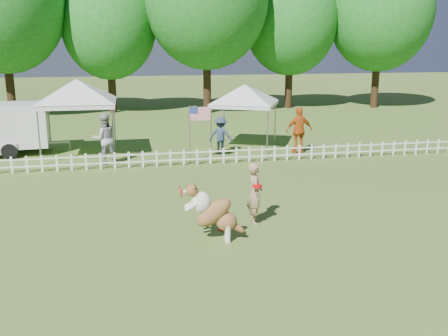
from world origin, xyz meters
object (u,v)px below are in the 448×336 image
spectator_c (299,130)px  handler (255,193)px  canopy_tent_right (244,117)px  canopy_tent_left (79,119)px  flag_pole (190,135)px  frisbee_on_turf (223,229)px  dog (215,213)px  spectator_a (105,139)px  spectator_b (221,135)px

spectator_c → handler: bearing=62.6°
handler → canopy_tent_right: 9.52m
canopy_tent_left → handler: bearing=-60.9°
canopy_tent_right → flag_pole: 3.69m
handler → spectator_c: 8.58m
frisbee_on_turf → canopy_tent_left: (-3.97, 9.18, 1.48)m
dog → flag_pole: bearing=93.2°
handler → dog: handler is taller
canopy_tent_right → spectator_a: (-5.83, -2.00, -0.37)m
dog → frisbee_on_turf: 1.01m
flag_pole → spectator_c: 4.69m
frisbee_on_turf → spectator_b: bearing=79.2°
canopy_tent_left → flag_pole: size_ratio=1.38×
frisbee_on_turf → canopy_tent_left: bearing=113.4°
handler → spectator_b: (0.73, 8.12, -0.02)m
canopy_tent_right → spectator_b: size_ratio=1.74×
spectator_b → spectator_c: bearing=-163.2°
spectator_a → spectator_c: (7.74, 0.35, -0.01)m
spectator_a → spectator_c: bearing=170.9°
handler → spectator_c: (3.90, 7.64, 0.17)m
canopy_tent_left → canopy_tent_right: size_ratio=1.13×
spectator_b → spectator_c: size_ratio=0.81×
spectator_a → handler: bearing=106.0°
canopy_tent_left → flag_pole: (4.13, -2.10, -0.41)m
canopy_tent_right → flag_pole: bearing=-112.8°
frisbee_on_turf → spectator_a: (-2.96, 7.57, 0.94)m
spectator_c → spectator_b: bearing=-8.9°
frisbee_on_turf → canopy_tent_right: 10.08m
dog → canopy_tent_left: canopy_tent_left is taller
canopy_tent_left → spectator_b: 5.68m
canopy_tent_left → spectator_c: canopy_tent_left is taller
canopy_tent_left → dog: bearing=-69.1°
dog → canopy_tent_right: size_ratio=0.52×
dog → spectator_a: spectator_a is taller
canopy_tent_right → flag_pole: size_ratio=1.23×
flag_pole → handler: bearing=-76.9°
canopy_tent_left → spectator_b: canopy_tent_left is taller
canopy_tent_left → frisbee_on_turf: bearing=-66.1°
handler → spectator_c: size_ratio=0.82×
spectator_a → spectator_b: bearing=178.6°
handler → canopy_tent_right: canopy_tent_right is taller
spectator_a → spectator_c: spectator_a is taller
canopy_tent_left → canopy_tent_right: (6.84, 0.39, -0.17)m
dog → spectator_a: (-2.65, 8.24, 0.27)m
dog → spectator_b: (1.92, 9.08, 0.08)m
spectator_b → spectator_c: spectator_c is taller
dog → frisbee_on_turf: size_ratio=5.47×
handler → dog: bearing=131.8°
spectator_a → dog: bearing=96.1°
handler → frisbee_on_turf: bearing=110.6°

